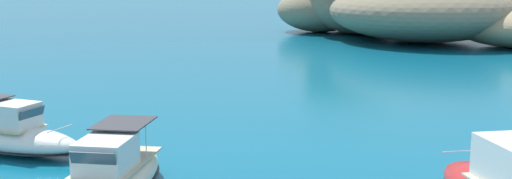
# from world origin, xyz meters

# --- Properties ---
(islet_large) EXTENTS (32.93, 31.97, 7.94)m
(islet_large) POSITION_xyz_m (-2.17, 67.80, 3.56)
(islet_large) COLOR #84755B
(islet_large) RESTS_ON ground
(motorboat_white) EXTENTS (7.31, 2.63, 2.25)m
(motorboat_white) POSITION_xyz_m (-8.50, 13.19, 0.72)
(motorboat_white) COLOR white
(motorboat_white) RESTS_ON ground
(channel_buoy) EXTENTS (0.56, 0.56, 1.48)m
(channel_buoy) POSITION_xyz_m (-4.29, 13.87, 0.34)
(channel_buoy) COLOR #E54C19
(channel_buoy) RESTS_ON ground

